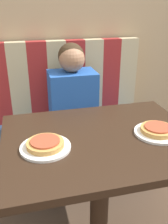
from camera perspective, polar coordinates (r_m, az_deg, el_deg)
name	(u,v)px	position (r m, az deg, el deg)	size (l,w,h in m)	color
wall_back	(62,5)	(2.01, -5.08, 23.13)	(7.00, 0.05, 2.60)	tan
booth_seat	(74,153)	(2.02, -2.38, -9.38)	(1.16, 0.56, 0.44)	navy
booth_backrest	(66,80)	(2.00, -4.06, 7.20)	(1.16, 0.08, 0.62)	maroon
dining_table	(101,155)	(1.24, 3.87, -9.85)	(0.92, 0.71, 0.75)	black
person	(72,91)	(1.79, -2.68, 4.77)	(0.33, 0.23, 0.64)	#2356B2
plate_left	(46,147)	(1.10, -8.78, -7.98)	(0.22, 0.22, 0.01)	white
plate_right	(157,133)	(1.25, 16.38, -4.57)	(0.22, 0.22, 0.01)	white
pizza_left	(45,143)	(1.09, -8.85, -7.12)	(0.16, 0.16, 0.03)	#C68E47
pizza_right	(158,129)	(1.24, 16.48, -3.79)	(0.16, 0.16, 0.03)	#C68E47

